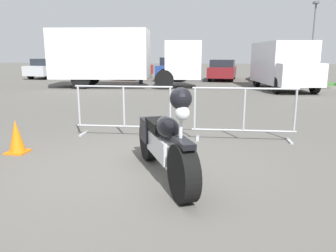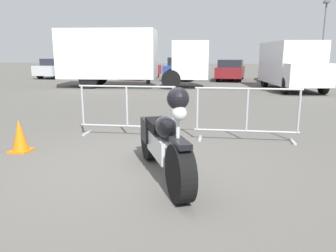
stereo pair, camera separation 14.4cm
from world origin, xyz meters
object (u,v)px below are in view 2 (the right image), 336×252
object	(u,v)px
motorcycle	(163,142)
traffic_cone	(20,136)
parked_car_white	(101,69)
crowd_barrier_near	(127,110)
parked_car_tan	(279,69)
parked_car_silver	(59,68)
street_lamp	(324,28)
delivery_van	(291,64)
pedestrian	(148,68)
parked_car_red	(142,69)
parked_car_blue	(184,68)
box_truck	(125,56)
parked_car_maroon	(231,70)
crowd_barrier_far	(247,114)

from	to	relation	value
motorcycle	traffic_cone	xyz separation A→B (m)	(-2.75, 0.72, -0.22)
motorcycle	parked_car_white	distance (m)	20.76
crowd_barrier_near	parked_car_tan	xyz separation A→B (m)	(5.26, 16.42, 0.22)
parked_car_silver	street_lamp	size ratio (longest dim) A/B	0.75
crowd_barrier_near	delivery_van	xyz separation A→B (m)	(5.01, 10.52, 0.69)
pedestrian	parked_car_silver	bearing A→B (deg)	-53.54
parked_car_white	parked_car_red	size ratio (longest dim) A/B	0.96
parked_car_silver	parked_car_blue	distance (m)	9.47
motorcycle	parked_car_tan	bearing A→B (deg)	141.94
parked_car_tan	street_lamp	size ratio (longest dim) A/B	0.81
motorcycle	delivery_van	bearing A→B (deg)	137.65
box_truck	parked_car_red	world-z (taller)	box_truck
box_truck	parked_car_red	xyz separation A→B (m)	(-0.85, 6.23, -0.92)
parked_car_maroon	traffic_cone	distance (m)	17.90
box_truck	parked_car_maroon	bearing A→B (deg)	39.35
crowd_barrier_far	crowd_barrier_near	bearing A→B (deg)	180.00
crowd_barrier_near	street_lamp	bearing A→B (deg)	67.08
motorcycle	parked_car_blue	size ratio (longest dim) A/B	0.48
crowd_barrier_far	parked_car_silver	bearing A→B (deg)	128.71
crowd_barrier_near	crowd_barrier_far	size ratio (longest dim) A/B	1.00
crowd_barrier_far	parked_car_white	size ratio (longest dim) A/B	0.50
parked_car_blue	crowd_barrier_far	bearing A→B (deg)	-162.81
pedestrian	parked_car_red	bearing A→B (deg)	-97.08
motorcycle	parked_car_maroon	xyz separation A→B (m)	(0.86, 18.25, 0.18)
parked_car_red	crowd_barrier_near	bearing A→B (deg)	-160.95
crowd_barrier_far	parked_car_tan	size ratio (longest dim) A/B	0.45
crowd_barrier_far	traffic_cone	bearing A→B (deg)	-159.12
motorcycle	crowd_barrier_far	bearing A→B (deg)	125.14
parked_car_maroon	crowd_barrier_far	bearing A→B (deg)	-173.88
box_truck	parked_car_tan	xyz separation A→B (m)	(8.62, 6.14, -0.86)
parked_car_white	traffic_cone	distance (m)	19.09
parked_car_silver	parked_car_blue	size ratio (longest dim) A/B	0.93
parked_car_maroon	pedestrian	distance (m)	5.99
parked_car_blue	street_lamp	xyz separation A→B (m)	(10.09, 5.32, 2.94)
parked_car_tan	street_lamp	world-z (taller)	street_lamp
motorcycle	parked_car_maroon	world-z (taller)	parked_car_maroon
pedestrian	motorcycle	bearing A→B (deg)	77.44
parked_car_blue	box_truck	bearing A→B (deg)	162.91
delivery_van	pedestrian	xyz separation A→B (m)	(-7.68, 1.89, -0.32)
parked_car_tan	pedestrian	bearing A→B (deg)	121.59
parked_car_silver	motorcycle	bearing A→B (deg)	-142.77
traffic_cone	pedestrian	bearing A→B (deg)	94.78
traffic_cone	street_lamp	bearing A→B (deg)	65.27
parked_car_white	parked_car_red	xyz separation A→B (m)	(3.16, -0.12, 0.03)
parked_car_blue	street_lamp	world-z (taller)	street_lamp
parked_car_silver	crowd_barrier_far	bearing A→B (deg)	-136.54
parked_car_red	parked_car_tan	world-z (taller)	parked_car_tan
crowd_barrier_far	box_truck	distance (m)	11.88
parked_car_tan	pedestrian	xyz separation A→B (m)	(-7.94, -4.02, 0.15)
box_truck	parked_car_white	world-z (taller)	box_truck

